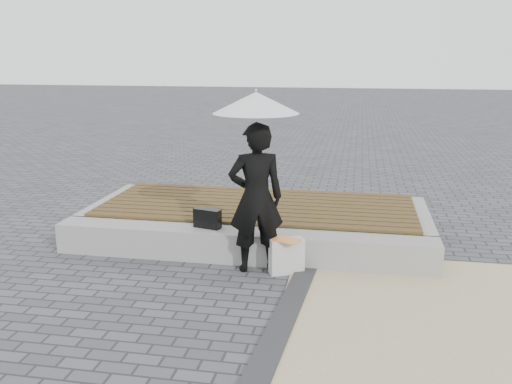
# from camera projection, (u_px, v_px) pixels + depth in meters

# --- Properties ---
(ground) EXTENTS (80.00, 80.00, 0.00)m
(ground) POSITION_uv_depth(u_px,v_px,m) (209.00, 314.00, 5.75)
(ground) COLOR #4C4C51
(ground) RESTS_ON ground
(edging_band) EXTENTS (0.61, 5.20, 0.04)m
(edging_band) POSITION_uv_depth(u_px,v_px,m) (273.00, 343.00, 5.14)
(edging_band) COLOR #2F2F31
(edging_band) RESTS_ON ground
(seating_ledge) EXTENTS (5.00, 0.45, 0.40)m
(seating_ledge) POSITION_uv_depth(u_px,v_px,m) (241.00, 245.00, 7.23)
(seating_ledge) COLOR gray
(seating_ledge) RESTS_ON ground
(timber_platform) EXTENTS (5.00, 2.00, 0.40)m
(timber_platform) POSITION_uv_depth(u_px,v_px,m) (258.00, 219.00, 8.38)
(timber_platform) COLOR #9F9F9A
(timber_platform) RESTS_ON ground
(timber_decking) EXTENTS (4.60, 2.00, 0.04)m
(timber_decking) POSITION_uv_depth(u_px,v_px,m) (258.00, 205.00, 8.32)
(timber_decking) COLOR brown
(timber_decking) RESTS_ON timber_platform
(woman) EXTENTS (0.78, 0.64, 1.85)m
(woman) POSITION_uv_depth(u_px,v_px,m) (256.00, 198.00, 6.72)
(woman) COLOR black
(woman) RESTS_ON ground
(parasol) EXTENTS (1.02, 1.02, 1.30)m
(parasol) POSITION_uv_depth(u_px,v_px,m) (256.00, 103.00, 6.45)
(parasol) COLOR silver
(parasol) RESTS_ON ground
(handbag) EXTENTS (0.38, 0.21, 0.25)m
(handbag) POSITION_uv_depth(u_px,v_px,m) (207.00, 218.00, 7.27)
(handbag) COLOR black
(handbag) RESTS_ON seating_ledge
(canvas_tote) EXTENTS (0.45, 0.33, 0.44)m
(canvas_tote) POSITION_uv_depth(u_px,v_px,m) (287.00, 256.00, 6.79)
(canvas_tote) COLOR beige
(canvas_tote) RESTS_ON ground
(magazine) EXTENTS (0.38, 0.33, 0.01)m
(magazine) POSITION_uv_depth(u_px,v_px,m) (286.00, 240.00, 6.69)
(magazine) COLOR #EB5337
(magazine) RESTS_ON canvas_tote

